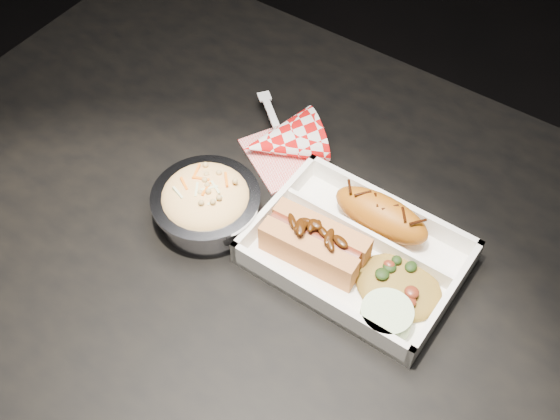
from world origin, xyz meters
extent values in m
cube|color=black|center=(0.00, 0.00, 0.73)|extent=(1.20, 0.80, 0.03)
cylinder|color=black|center=(-0.55, 0.35, 0.36)|extent=(0.05, 0.05, 0.72)
cube|color=white|center=(0.06, 0.03, 0.75)|extent=(0.25, 0.18, 0.01)
cube|color=white|center=(0.06, 0.12, 0.77)|extent=(0.25, 0.01, 0.04)
cube|color=white|center=(0.06, -0.05, 0.77)|extent=(0.25, 0.01, 0.04)
cube|color=white|center=(-0.06, 0.03, 0.77)|extent=(0.01, 0.18, 0.04)
cube|color=white|center=(0.18, 0.03, 0.77)|extent=(0.01, 0.18, 0.04)
cube|color=white|center=(0.06, 0.06, 0.77)|extent=(0.23, 0.01, 0.03)
ellipsoid|color=#A95A10|center=(0.06, 0.09, 0.78)|extent=(0.13, 0.05, 0.05)
cube|color=#C17A42|center=(0.02, -0.01, 0.78)|extent=(0.13, 0.03, 0.04)
cube|color=#C17A42|center=(0.02, 0.03, 0.78)|extent=(0.13, 0.03, 0.04)
cylinder|color=maroon|center=(0.02, 0.01, 0.79)|extent=(0.12, 0.03, 0.03)
ellipsoid|color=olive|center=(0.13, 0.02, 0.77)|extent=(0.11, 0.09, 0.03)
cylinder|color=beige|center=(0.14, -0.03, 0.77)|extent=(0.06, 0.06, 0.03)
cylinder|color=silver|center=(-0.13, -0.02, 0.77)|extent=(0.12, 0.12, 0.04)
cylinder|color=silver|center=(-0.13, -0.02, 0.79)|extent=(0.14, 0.14, 0.01)
ellipsoid|color=beige|center=(-0.13, -0.02, 0.79)|extent=(0.11, 0.11, 0.04)
cube|color=red|center=(-0.11, 0.13, 0.75)|extent=(0.14, 0.13, 0.00)
cone|color=red|center=(-0.12, 0.14, 0.77)|extent=(0.15, 0.15, 0.10)
cube|color=white|center=(-0.16, 0.17, 0.77)|extent=(0.05, 0.05, 0.00)
cube|color=white|center=(-0.19, 0.19, 0.77)|extent=(0.03, 0.03, 0.00)
camera|label=1|loc=(0.26, -0.42, 1.48)|focal=45.00mm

